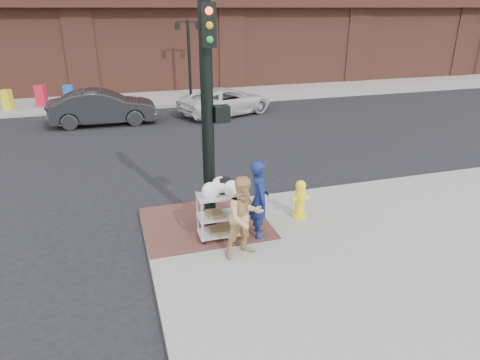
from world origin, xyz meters
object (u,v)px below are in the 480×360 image
object	(u,v)px
traffic_signal_pole	(209,109)
woman_blue	(259,199)
pedestrian_tan	(245,217)
utility_cart	(221,211)
minivan_white	(226,101)
fire_hydrant	(300,199)
lamp_post	(189,50)
sedan_dark	(103,107)

from	to	relation	value
traffic_signal_pole	woman_blue	bearing A→B (deg)	-40.82
pedestrian_tan	utility_cart	size ratio (longest dim) A/B	1.24
minivan_white	utility_cart	bearing A→B (deg)	143.08
fire_hydrant	lamp_post	bearing A→B (deg)	88.47
traffic_signal_pole	pedestrian_tan	xyz separation A→B (m)	(0.33, -1.42, -1.85)
utility_cart	minivan_white	bearing A→B (deg)	74.14
minivan_white	pedestrian_tan	bearing A→B (deg)	145.25
pedestrian_tan	minivan_white	world-z (taller)	pedestrian_tan
sedan_dark	fire_hydrant	xyz separation A→B (m)	(4.29, -11.00, -0.12)
sedan_dark	lamp_post	bearing A→B (deg)	-45.02
traffic_signal_pole	minivan_white	distance (m)	11.67
pedestrian_tan	sedan_dark	size ratio (longest dim) A/B	0.37
sedan_dark	utility_cart	xyz separation A→B (m)	(2.29, -11.36, 0.02)
sedan_dark	fire_hydrant	size ratio (longest dim) A/B	4.85
woman_blue	utility_cart	distance (m)	0.86
minivan_white	sedan_dark	bearing A→B (deg)	71.10
sedan_dark	minivan_white	distance (m)	5.58
woman_blue	pedestrian_tan	distance (m)	0.86
pedestrian_tan	utility_cart	world-z (taller)	pedestrian_tan
lamp_post	traffic_signal_pole	distance (m)	15.43
pedestrian_tan	sedan_dark	xyz separation A→B (m)	(-2.55, 12.17, -0.24)
lamp_post	utility_cart	distance (m)	16.12
minivan_white	utility_cart	distance (m)	12.02
lamp_post	sedan_dark	world-z (taller)	lamp_post
utility_cart	fire_hydrant	world-z (taller)	utility_cart
traffic_signal_pole	woman_blue	world-z (taller)	traffic_signal_pole
pedestrian_tan	fire_hydrant	size ratio (longest dim) A/B	1.79
woman_blue	minivan_white	bearing A→B (deg)	-2.12
sedan_dark	woman_blue	bearing A→B (deg)	-163.54
minivan_white	lamp_post	bearing A→B (deg)	-9.49
lamp_post	utility_cart	world-z (taller)	lamp_post
minivan_white	fire_hydrant	world-z (taller)	minivan_white
pedestrian_tan	fire_hydrant	distance (m)	2.13
minivan_white	fire_hydrant	bearing A→B (deg)	152.40
lamp_post	traffic_signal_pole	world-z (taller)	traffic_signal_pole
woman_blue	sedan_dark	bearing A→B (deg)	24.88
lamp_post	fire_hydrant	world-z (taller)	lamp_post
lamp_post	fire_hydrant	bearing A→B (deg)	-91.53
utility_cart	woman_blue	bearing A→B (deg)	-10.59
woman_blue	minivan_white	distance (m)	11.98
pedestrian_tan	fire_hydrant	xyz separation A→B (m)	(1.73, 1.18, -0.36)
woman_blue	fire_hydrant	world-z (taller)	woman_blue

